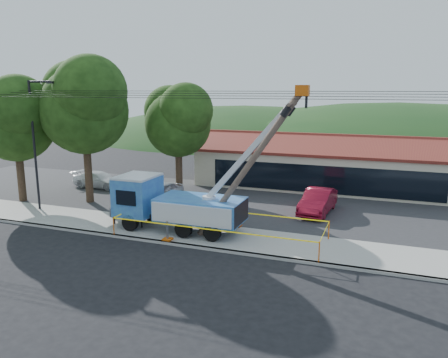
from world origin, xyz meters
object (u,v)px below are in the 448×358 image
Objects in this scene: utility_truck at (175,203)px; car_red at (317,214)px; car_silver at (161,203)px; leaning_pole at (253,160)px; car_white at (100,188)px; bus_shelter at (133,197)px.

utility_truck is 10.23m from car_red.
utility_truck is 2.67× the size of car_silver.
car_silver is at bearing 146.17° from leaning_pole.
car_white is at bearing -179.12° from car_red.
bus_shelter is 0.55× the size of car_silver.
car_silver is 0.92× the size of car_white.
leaning_pole is 8.48m from bus_shelter.
bus_shelter reaches higher than car_white.
leaning_pole reaches higher than car_white.
bus_shelter is 11.56m from car_white.
car_white is (-7.29, 2.43, 0.00)m from car_silver.
bus_shelter is at bearing -143.39° from car_red.
utility_truck reaches higher than car_red.
bus_shelter is (-7.94, 0.65, -2.90)m from leaning_pole.
bus_shelter is at bearing -131.77° from car_white.
leaning_pole is 18.94m from car_white.
leaning_pole is 1.71× the size of car_red.
leaning_pole is at bearing -104.80° from car_red.
car_red is 18.88m from car_white.
car_red is at bearing 42.81° from utility_truck.
car_white is at bearing 144.54° from utility_truck.
bus_shelter is 0.51× the size of car_white.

